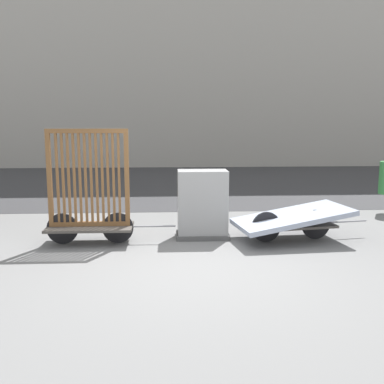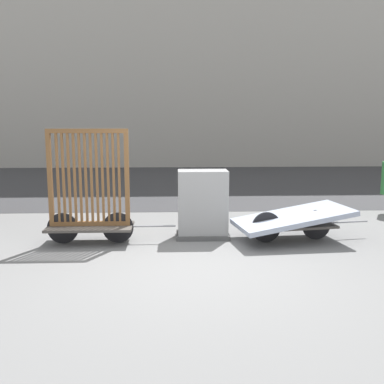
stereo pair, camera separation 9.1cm
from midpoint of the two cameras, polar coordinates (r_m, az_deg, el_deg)
name	(u,v)px [view 2 (the right image)]	position (r m, az deg, el deg)	size (l,w,h in m)	color
ground_plane	(196,269)	(6.14, 0.97, -9.74)	(60.00, 60.00, 0.00)	slate
road_strip	(183,182)	(14.37, -0.99, 1.22)	(56.00, 9.28, 0.01)	#38383A
building_facade	(179,10)	(21.42, -1.52, 22.14)	(48.00, 4.00, 13.59)	#B2ADA3
bike_cart_with_bedframe	(90,202)	(7.39, -12.50, -1.21)	(2.08, 0.66, 1.85)	#4C4742
bike_cart_with_mattress	(292,219)	(7.61, 12.93, -3.40)	(2.36, 1.33, 0.57)	#4C4742
utility_cabinet	(203,207)	(7.60, 1.71, -1.88)	(0.89, 0.53, 1.15)	#4C4C4C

